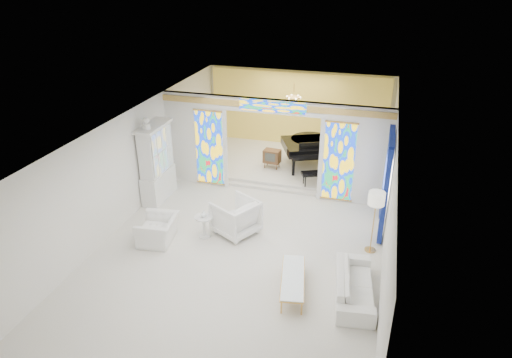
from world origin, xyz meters
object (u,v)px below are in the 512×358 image
(armchair_left, at_px, (158,230))
(coffee_table, at_px, (293,278))
(armchair_right, at_px, (236,217))
(china_cabinet, at_px, (157,163))
(grand_piano, at_px, (308,145))
(sofa, at_px, (355,285))
(tv_console, at_px, (272,156))

(armchair_left, distance_m, coffee_table, 3.90)
(armchair_left, height_order, armchair_right, armchair_right)
(china_cabinet, bearing_deg, grand_piano, 40.13)
(armchair_left, distance_m, sofa, 5.16)
(sofa, distance_m, grand_piano, 6.74)
(china_cabinet, relative_size, tv_console, 4.21)
(armchair_right, bearing_deg, armchair_left, -33.12)
(sofa, xyz_separation_m, coffee_table, (-1.33, -0.18, 0.04))
(armchair_right, xyz_separation_m, grand_piano, (1.12, 4.59, 0.43))
(armchair_right, height_order, grand_piano, grand_piano)
(grand_piano, bearing_deg, armchair_right, -127.44)
(tv_console, bearing_deg, coffee_table, -65.54)
(armchair_left, xyz_separation_m, sofa, (5.10, -0.80, -0.04))
(coffee_table, bearing_deg, armchair_right, 135.43)
(china_cabinet, height_order, armchair_left, china_cabinet)
(armchair_right, relative_size, sofa, 0.52)
(sofa, height_order, grand_piano, grand_piano)
(china_cabinet, bearing_deg, tv_console, 44.42)
(armchair_left, bearing_deg, coffee_table, 67.45)
(armchair_left, xyz_separation_m, coffee_table, (3.77, -0.98, -0.00))
(sofa, relative_size, coffee_table, 1.20)
(china_cabinet, height_order, coffee_table, china_cabinet)
(armchair_right, bearing_deg, sofa, 90.94)
(sofa, height_order, coffee_table, sofa)
(grand_piano, bearing_deg, armchair_left, -141.57)
(china_cabinet, distance_m, grand_piano, 5.23)
(sofa, bearing_deg, tv_console, 22.90)
(armchair_left, xyz_separation_m, tv_console, (1.79, 4.98, 0.26))
(coffee_table, bearing_deg, sofa, 7.72)
(china_cabinet, xyz_separation_m, coffee_table, (4.84, -3.16, -0.83))
(coffee_table, bearing_deg, tv_console, 108.40)
(armchair_left, height_order, tv_console, tv_console)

